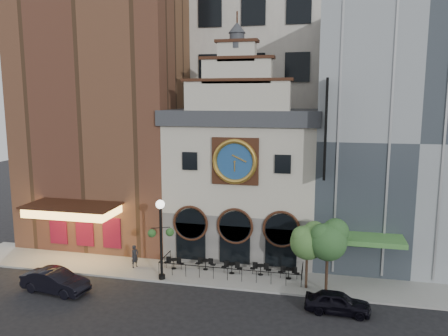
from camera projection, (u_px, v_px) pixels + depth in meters
name	position (u px, v px, depth m)	size (l,w,h in m)	color
ground	(224.00, 289.00, 30.67)	(120.00, 120.00, 0.00)	black
sidewalk	(231.00, 274.00, 33.07)	(44.00, 5.00, 0.15)	gray
clock_building	(244.00, 176.00, 37.15)	(12.60, 8.78, 18.65)	#605E5B
theater_building	(113.00, 105.00, 41.10)	(14.00, 15.60, 25.00)	brown
retail_building	(405.00, 137.00, 35.85)	(14.00, 14.40, 20.00)	gray
office_tower	(265.00, 35.00, 46.76)	(20.00, 16.00, 40.00)	beige
cafe_railing	(231.00, 268.00, 32.98)	(10.60, 2.60, 0.90)	black
bistro_0	(174.00, 263.00, 33.90)	(1.58, 0.68, 0.90)	black
bistro_1	(206.00, 264.00, 33.73)	(1.58, 0.68, 0.90)	black
bistro_2	(232.00, 267.00, 32.99)	(1.58, 0.68, 0.90)	black
bistro_3	(261.00, 269.00, 32.72)	(1.58, 0.68, 0.90)	black
bistro_4	(289.00, 273.00, 32.01)	(1.58, 0.68, 0.90)	black
car_right	(338.00, 302.00, 27.20)	(1.63, 4.05, 1.38)	black
car_left	(55.00, 281.00, 30.12)	(1.68, 4.82, 1.59)	black
pedestrian	(135.00, 256.00, 34.12)	(0.66, 0.43, 1.80)	black
lamppost	(161.00, 231.00, 31.49)	(1.79, 1.13, 5.95)	black
tree_left	(329.00, 239.00, 29.38)	(2.66, 2.56, 5.12)	#382619
tree_right	(308.00, 240.00, 30.04)	(2.47, 2.38, 4.75)	#382619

